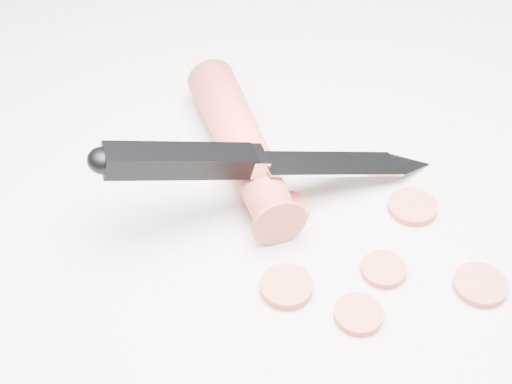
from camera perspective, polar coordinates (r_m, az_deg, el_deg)
ground at (r=0.55m, az=2.81°, el=-0.95°), size 2.40×2.40×0.00m
carrot at (r=0.57m, az=-1.19°, el=3.90°), size 0.09×0.19×0.04m
carrot_slice_0 at (r=0.52m, az=17.49°, el=-7.11°), size 0.04×0.04×0.01m
carrot_slice_1 at (r=0.55m, az=2.59°, el=-1.32°), size 0.03×0.03×0.01m
carrot_slice_2 at (r=0.56m, az=12.41°, el=-1.16°), size 0.04×0.04×0.01m
carrot_slice_3 at (r=0.51m, az=10.15°, el=-6.13°), size 0.03×0.03×0.01m
carrot_slice_4 at (r=0.49m, az=8.19°, el=-9.66°), size 0.03×0.03×0.01m
carrot_slice_5 at (r=0.50m, az=2.44°, el=-7.58°), size 0.04×0.04×0.01m
kitchen_knife at (r=0.53m, az=1.56°, el=2.79°), size 0.27×0.10×0.09m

